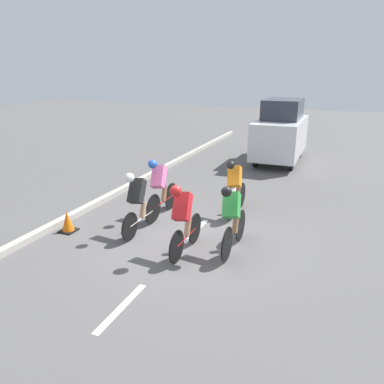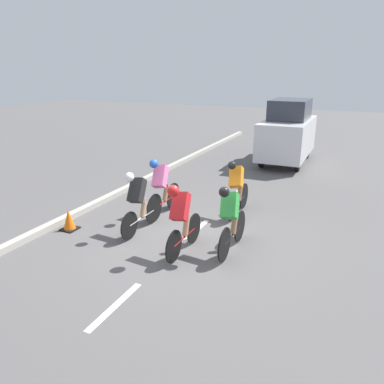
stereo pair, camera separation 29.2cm
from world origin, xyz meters
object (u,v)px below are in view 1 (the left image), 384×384
(cyclist_orange, at_px, (235,186))
(cyclist_pink, at_px, (160,186))
(cyclist_green, at_px, (232,217))
(support_car, at_px, (281,132))
(cyclist_black, at_px, (138,201))
(traffic_cone, at_px, (68,222))
(cyclist_red, at_px, (183,216))

(cyclist_orange, bearing_deg, cyclist_pink, 25.57)
(cyclist_green, relative_size, support_car, 0.44)
(cyclist_pink, height_order, support_car, support_car)
(cyclist_black, bearing_deg, support_car, -101.94)
(cyclist_pink, distance_m, support_car, 7.44)
(support_car, bearing_deg, cyclist_green, 93.22)
(cyclist_green, xyz_separation_m, support_car, (0.47, -8.42, 0.46))
(support_car, height_order, traffic_cone, support_car)
(cyclist_red, xyz_separation_m, traffic_cone, (2.93, 0.01, -0.58))
(cyclist_red, height_order, cyclist_orange, cyclist_red)
(cyclist_orange, distance_m, traffic_cone, 4.18)
(cyclist_orange, bearing_deg, traffic_cone, 37.54)
(cyclist_orange, bearing_deg, support_car, -90.42)
(cyclist_red, bearing_deg, support_car, -92.60)
(cyclist_green, distance_m, traffic_cone, 3.87)
(cyclist_red, distance_m, traffic_cone, 2.98)
(cyclist_red, xyz_separation_m, cyclist_orange, (-0.36, -2.51, -0.05))
(support_car, relative_size, traffic_cone, 7.88)
(cyclist_green, relative_size, traffic_cone, 3.45)
(traffic_cone, bearing_deg, cyclist_red, -179.77)
(support_car, bearing_deg, cyclist_orange, 89.58)
(cyclist_pink, distance_m, traffic_cone, 2.37)
(cyclist_black, relative_size, traffic_cone, 3.42)
(cyclist_black, height_order, traffic_cone, cyclist_black)
(cyclist_orange, height_order, support_car, support_car)
(cyclist_green, relative_size, cyclist_red, 1.05)
(traffic_cone, bearing_deg, cyclist_green, -172.64)
(cyclist_pink, bearing_deg, traffic_cone, 47.50)
(cyclist_red, bearing_deg, cyclist_green, -151.31)
(cyclist_green, xyz_separation_m, cyclist_red, (0.88, 0.48, 0.05))
(cyclist_black, bearing_deg, cyclist_red, 157.20)
(cyclist_pink, height_order, cyclist_black, cyclist_pink)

